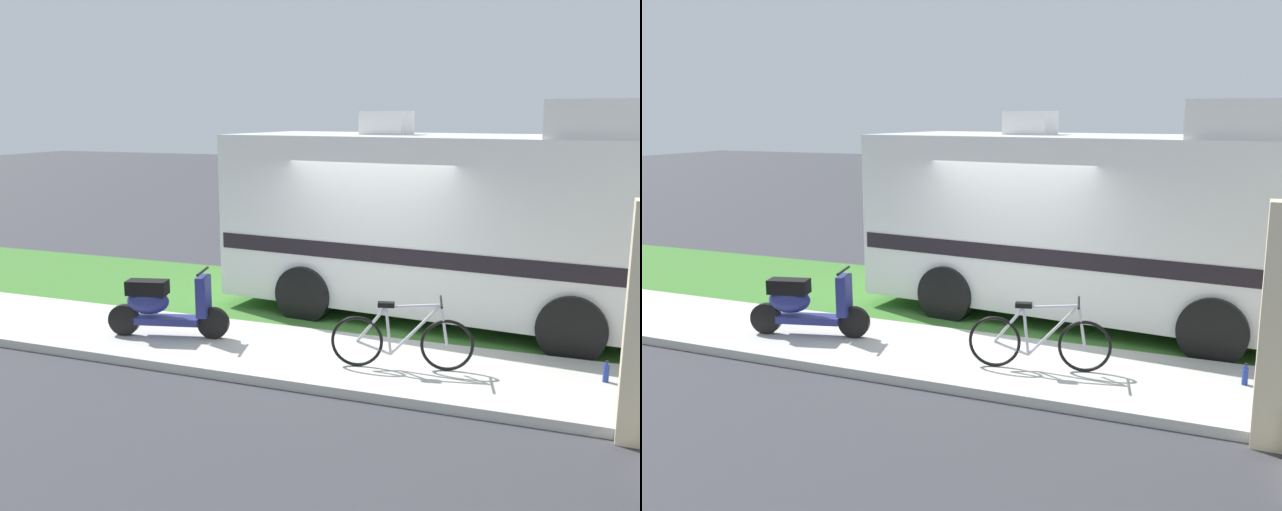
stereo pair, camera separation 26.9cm
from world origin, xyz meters
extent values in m
plane|color=#38383D|center=(0.00, 0.00, 0.00)|extent=(80.00, 80.00, 0.00)
cube|color=beige|center=(0.00, -1.20, 0.06)|extent=(24.00, 2.00, 0.12)
cube|color=#3D752D|center=(0.00, 1.50, 0.04)|extent=(24.00, 3.40, 0.08)
cube|color=silver|center=(0.90, 1.40, 1.58)|extent=(6.91, 3.13, 2.56)
cube|color=silver|center=(3.34, 1.15, 3.11)|extent=(2.02, 2.52, 0.50)
cube|color=black|center=(0.90, 1.40, 1.20)|extent=(6.78, 3.14, 0.24)
cube|color=silver|center=(-0.10, 1.50, 3.04)|extent=(0.76, 0.67, 0.36)
cylinder|color=black|center=(3.08, 2.37, 0.45)|extent=(0.92, 0.37, 0.90)
cylinder|color=black|center=(2.85, 0.01, 0.45)|extent=(0.92, 0.37, 0.90)
cylinder|color=black|center=(-0.82, 2.76, 0.45)|extent=(0.92, 0.37, 0.90)
cylinder|color=black|center=(-1.05, 0.40, 0.45)|extent=(0.92, 0.37, 0.90)
cylinder|color=black|center=(-1.80, -1.12, 0.34)|extent=(0.45, 0.20, 0.44)
cylinder|color=black|center=(-3.04, -1.43, 0.34)|extent=(0.45, 0.20, 0.44)
cube|color=navy|center=(-2.42, -1.27, 0.36)|extent=(0.94, 0.49, 0.10)
cube|color=black|center=(-2.70, -1.34, 0.82)|extent=(0.61, 0.39, 0.20)
ellipsoid|color=navy|center=(-2.70, -1.34, 0.62)|extent=(0.66, 0.44, 0.36)
cube|color=navy|center=(-1.92, -1.15, 0.72)|extent=(0.21, 0.34, 0.56)
cylinder|color=black|center=(-1.92, -1.15, 1.07)|extent=(0.16, 0.49, 0.04)
sphere|color=white|center=(-1.92, -1.15, 0.90)|extent=(0.12, 0.12, 0.12)
torus|color=black|center=(1.46, -1.21, 0.44)|extent=(0.64, 0.18, 0.64)
torus|color=black|center=(0.39, -1.45, 0.44)|extent=(0.64, 0.18, 0.64)
cylinder|color=silver|center=(1.08, -1.29, 0.62)|extent=(0.61, 0.17, 0.67)
cylinder|color=silver|center=(0.77, -1.36, 0.59)|extent=(0.11, 0.06, 0.60)
cylinder|color=silver|center=(1.05, -1.30, 0.92)|extent=(0.65, 0.18, 0.09)
cylinder|color=silver|center=(0.60, -1.40, 0.37)|extent=(0.42, 0.13, 0.18)
cylinder|color=silver|center=(0.56, -1.41, 0.67)|extent=(0.38, 0.12, 0.47)
cylinder|color=silver|center=(1.41, -1.22, 0.69)|extent=(0.13, 0.06, 0.51)
cube|color=black|center=(0.73, -1.37, 0.92)|extent=(0.22, 0.14, 0.06)
cylinder|color=black|center=(1.37, -1.23, 0.98)|extent=(0.14, 0.51, 0.03)
cube|color=silver|center=(2.21, 6.18, 0.62)|extent=(3.16, 2.12, 0.69)
cylinder|color=black|center=(1.81, 7.13, 0.38)|extent=(0.77, 0.27, 0.76)
cylinder|color=black|center=(1.88, 5.20, 0.38)|extent=(0.77, 0.27, 0.76)
cylinder|color=navy|center=(3.26, -0.90, 0.22)|extent=(0.07, 0.07, 0.20)
cylinder|color=navy|center=(3.26, -0.90, 0.34)|extent=(0.03, 0.03, 0.04)
cylinder|color=black|center=(3.26, -0.90, 0.37)|extent=(0.03, 0.03, 0.02)
camera|label=1|loc=(2.90, -9.26, 3.18)|focal=39.28mm
camera|label=2|loc=(3.15, -9.16, 3.18)|focal=39.28mm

